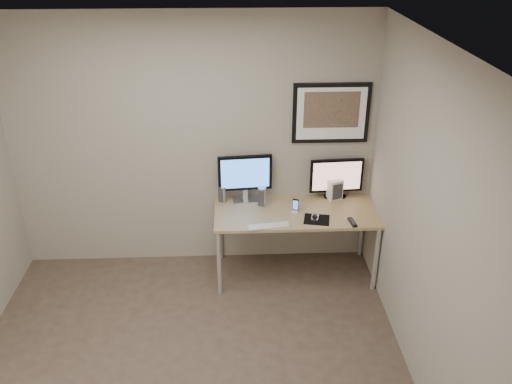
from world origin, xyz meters
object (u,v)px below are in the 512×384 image
phone_dock (296,205)px  fan_unit (335,190)px  framed_art (331,113)px  monitor_large (245,176)px  desk (296,217)px  keyboard (269,226)px  speaker_right (262,197)px  speaker_left (222,194)px  monitor_tv (336,177)px

phone_dock → fan_unit: 0.50m
framed_art → monitor_large: 1.05m
desk → keyboard: 0.41m
desk → speaker_right: 0.39m
desk → speaker_right: size_ratio=7.95×
desk → monitor_large: (-0.49, 0.25, 0.34)m
speaker_left → fan_unit: 1.15m
monitor_large → monitor_tv: 0.93m
desk → speaker_left: (-0.72, 0.23, 0.15)m
monitor_large → keyboard: 0.64m
framed_art → speaker_right: 1.06m
speaker_left → monitor_tv: bearing=26.1°
monitor_tv → fan_unit: 0.13m
speaker_right → fan_unit: 0.76m
speaker_left → fan_unit: (1.15, 0.01, 0.02)m
monitor_large → speaker_right: (0.16, -0.13, -0.17)m
monitor_large → speaker_right: bearing=-42.3°
speaker_right → framed_art: bearing=32.5°
framed_art → speaker_left: bearing=-174.4°
monitor_large → speaker_right: monitor_large is taller
framed_art → speaker_left: size_ratio=4.34×
desk → fan_unit: 0.51m
monitor_tv → phone_dock: monitor_tv is taller
framed_art → speaker_left: (-1.07, -0.11, -0.81)m
desk → framed_art: (0.35, 0.33, 0.96)m
monitor_tv → speaker_right: bearing=-172.5°
monitor_tv → monitor_large: bearing=178.0°
monitor_tv → speaker_right: size_ratio=2.71×
monitor_large → phone_dock: (0.49, -0.26, -0.20)m
framed_art → monitor_large: framed_art is taller
framed_art → monitor_tv: bearing=-32.9°
monitor_large → speaker_left: (-0.23, -0.03, -0.19)m
fan_unit → desk: bearing=-172.9°
fan_unit → monitor_large: bearing=156.7°
monitor_tv → phone_dock: 0.55m
phone_dock → monitor_tv: bearing=51.0°
desk → speaker_left: speaker_left is taller
keyboard → speaker_left: bearing=122.6°
speaker_right → monitor_tv: bearing=26.7°
speaker_left → phone_dock: 0.76m
monitor_tv → fan_unit: bearing=-116.9°
speaker_right → keyboard: bearing=-67.9°
monitor_tv → phone_dock: size_ratio=3.94×
speaker_left → keyboard: (0.44, -0.51, -0.08)m
desk → monitor_tv: (0.44, 0.28, 0.29)m
desk → monitor_large: size_ratio=2.96×
monitor_large → monitor_tv: size_ratio=0.99×
speaker_left → fan_unit: bearing=24.4°
framed_art → fan_unit: (0.07, -0.09, -0.79)m
keyboard → fan_unit: fan_unit is taller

